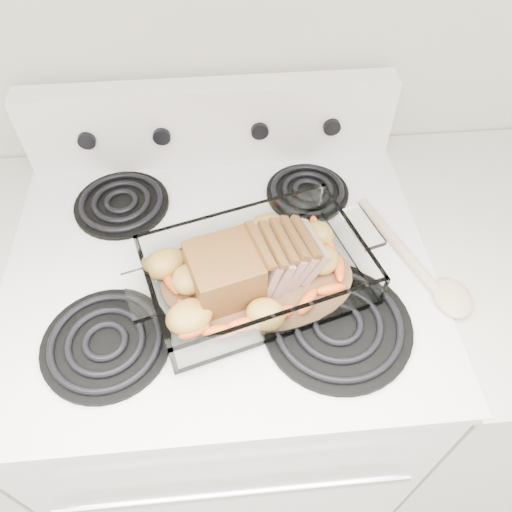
{
  "coord_description": "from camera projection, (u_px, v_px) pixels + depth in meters",
  "views": [
    {
      "loc": [
        0.02,
        1.08,
        1.66
      ],
      "look_at": [
        0.06,
        1.61,
        0.99
      ],
      "focal_mm": 35.0,
      "sensor_mm": 36.0,
      "label": 1
    }
  ],
  "objects": [
    {
      "name": "electric_range",
      "position": [
        229.0,
        370.0,
        1.28
      ],
      "size": [
        0.78,
        0.7,
        1.12
      ],
      "color": "white",
      "rests_on": "ground"
    },
    {
      "name": "counter_right",
      "position": [
        479.0,
        353.0,
        1.33
      ],
      "size": [
        0.58,
        0.68,
        0.93
      ],
      "color": "silver",
      "rests_on": "ground"
    },
    {
      "name": "baking_dish",
      "position": [
        257.0,
        275.0,
        0.87
      ],
      "size": [
        0.37,
        0.24,
        0.07
      ],
      "rotation": [
        0.0,
        0.0,
        0.28
      ],
      "color": "white",
      "rests_on": "electric_range"
    },
    {
      "name": "pork_roast",
      "position": [
        244.0,
        265.0,
        0.84
      ],
      "size": [
        0.23,
        0.11,
        0.09
      ],
      "rotation": [
        0.0,
        0.0,
        0.34
      ],
      "color": "brown",
      "rests_on": "baking_dish"
    },
    {
      "name": "roast_vegetables",
      "position": [
        253.0,
        255.0,
        0.88
      ],
      "size": [
        0.37,
        0.2,
        0.05
      ],
      "rotation": [
        0.0,
        0.0,
        0.0
      ],
      "color": "orange",
      "rests_on": "baking_dish"
    },
    {
      "name": "wooden_spoon",
      "position": [
        427.0,
        273.0,
        0.89
      ],
      "size": [
        0.15,
        0.29,
        0.02
      ],
      "rotation": [
        0.0,
        0.0,
        0.34
      ],
      "color": "tan",
      "rests_on": "electric_range"
    }
  ]
}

